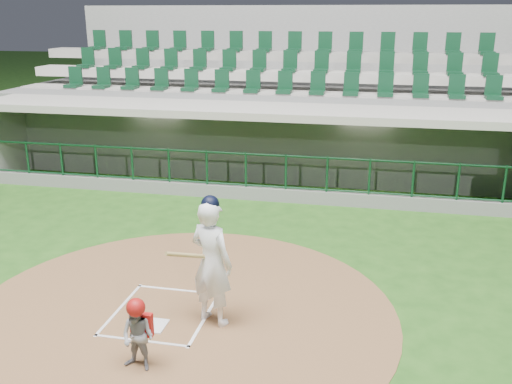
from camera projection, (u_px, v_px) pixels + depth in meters
ground at (168, 305)px, 9.74m from camera, size 120.00×120.00×0.00m
dirt_circle at (181, 313)px, 9.50m from camera, size 7.20×7.20×0.01m
home_plate at (153, 325)px, 9.08m from camera, size 0.43×0.43×0.02m
batter_box_chalk at (162, 313)px, 9.46m from camera, size 1.55×1.80×0.01m
dugout_structure at (262, 149)px, 16.73m from camera, size 16.40×3.70×3.00m
seating_deck at (278, 115)px, 19.49m from camera, size 17.00×6.72×5.15m
batter at (211, 261)px, 8.91m from camera, size 0.98×1.01×2.14m
catcher at (138, 334)px, 7.85m from camera, size 0.55×0.46×1.08m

